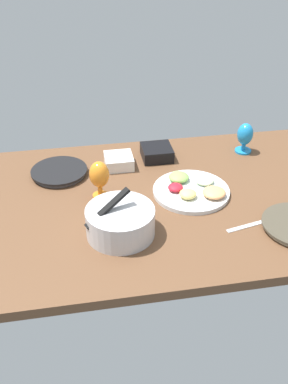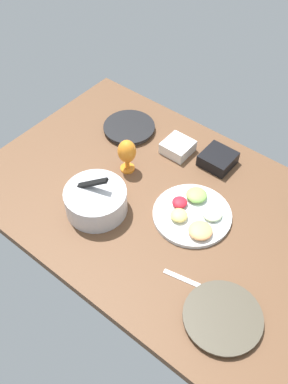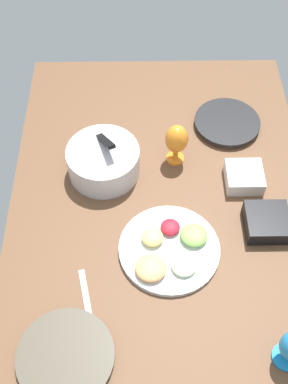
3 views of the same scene
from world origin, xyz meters
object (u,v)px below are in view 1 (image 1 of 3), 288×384
Objects in this scene: hurricane_glass_blue at (245,136)px; square_bowl_black at (157,152)px; square_bowl_white at (119,161)px; mixing_bowl at (120,221)px; hurricane_glass_orange at (99,176)px; fruit_platter at (192,189)px; dinner_plate_right at (59,172)px.

hurricane_glass_blue reaches higher than square_bowl_black.
hurricane_glass_blue is 1.18× the size of square_bowl_white.
mixing_bowl is 49.41cm from square_bowl_white.
square_bowl_black is at bearing -136.23° from hurricane_glass_orange.
hurricane_glass_orange is 1.18× the size of square_bowl_black.
fruit_platter is at bearing 105.42° from square_bowl_black.
mixing_bowl is at bearing 65.65° from square_bowl_black.
square_bowl_black is at bearing -114.35° from mixing_bowl.
hurricane_glass_orange is (38.38, -3.84, 8.47)cm from fruit_platter.
hurricane_glass_orange is at bearing 128.64° from dinner_plate_right.
mixing_bowl is 39.99cm from fruit_platter.
square_bowl_white is at bearing 14.63° from square_bowl_black.
fruit_platter is 38.82cm from square_bowl_white.
mixing_bowl reaches higher than square_bowl_black.
hurricane_glass_orange is 1.11× the size of hurricane_glass_blue.
square_bowl_black is 19.42cm from square_bowl_white.
square_bowl_black is at bearing -165.37° from square_bowl_white.
dinner_plate_right is 1.52× the size of hurricane_glass_orange.
square_bowl_black is (42.83, -1.16, -5.35)cm from hurricane_glass_blue.
dinner_plate_right is 51.40cm from mixing_bowl.
mixing_bowl reaches higher than dinner_plate_right.
square_bowl_black is 1.11× the size of square_bowl_white.
mixing_bowl is 59.24cm from square_bowl_black.
square_bowl_white is (18.79, 4.91, -0.14)cm from square_bowl_black.
dinner_plate_right is 89.46cm from hurricane_glass_blue.
square_bowl_white is (-27.31, -2.63, 1.72)cm from dinner_plate_right.
mixing_bowl is at bearing 83.47° from square_bowl_white.
hurricane_glass_blue reaches higher than dinner_plate_right.
hurricane_glass_orange is at bearing 20.55° from hurricane_glass_blue.
square_bowl_white is at bearing -174.49° from dinner_plate_right.
fruit_platter is at bearing 135.45° from square_bowl_white.
hurricane_glass_orange is 1.30× the size of square_bowl_white.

